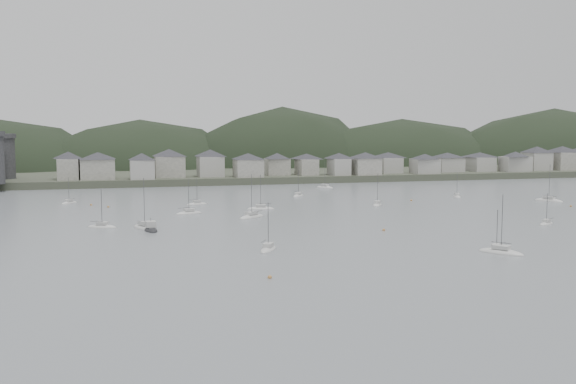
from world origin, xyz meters
name	(u,v)px	position (x,y,z in m)	size (l,w,h in m)	color
ground	(406,268)	(0.00, 0.00, 0.00)	(900.00, 900.00, 0.00)	slate
far_shore_land	(193,166)	(0.00, 295.00, 1.50)	(900.00, 250.00, 3.00)	#383D2D
forested_ridge	(207,191)	(4.83, 269.40, -11.28)	(851.55, 103.94, 102.57)	black
waterfront_town	(332,162)	(50.59, 183.34, 8.66)	(451.48, 28.46, 12.92)	gray
sailboat_lead	(325,187)	(35.85, 149.09, 0.18)	(6.56, 8.32, 11.19)	silver
moored_fleet	(234,220)	(-17.41, 64.46, 0.18)	(256.34, 120.68, 13.21)	silver
motor_launch_far	(151,229)	(-39.00, 52.87, 0.29)	(3.64, 7.85, 3.82)	black
mooring_buoys	(298,225)	(-3.68, 52.05, 0.15)	(179.67, 113.25, 0.70)	#B57B3C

